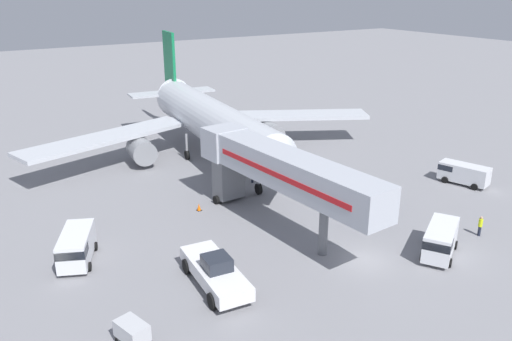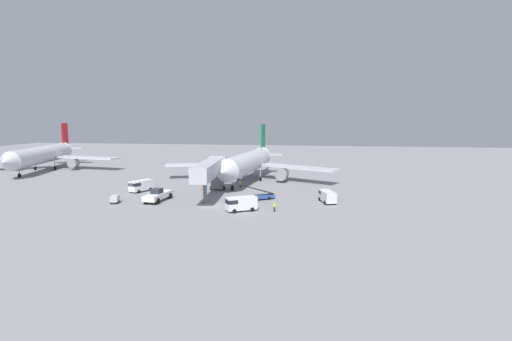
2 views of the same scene
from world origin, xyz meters
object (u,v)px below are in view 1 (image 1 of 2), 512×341
object	(u,v)px
service_van_far_center	(463,173)
safety_cone_bravo	(199,207)
service_van_rear_left	(440,240)
jet_bridge	(275,168)
pushback_tug	(215,272)
ground_crew_worker_midground	(252,174)
baggage_cart_outer_right	(132,332)
ground_crew_worker_foreground	(480,225)
airplane_at_gate	(210,121)
belt_loader_truck	(370,202)
safety_cone_alpha	(355,183)
service_van_near_left	(76,246)

from	to	relation	value
service_van_far_center	safety_cone_bravo	size ratio (longest dim) A/B	7.82
service_van_rear_left	jet_bridge	bearing A→B (deg)	126.14
pushback_tug	ground_crew_worker_midground	bearing A→B (deg)	51.22
service_van_rear_left	safety_cone_bravo	world-z (taller)	service_van_rear_left
baggage_cart_outer_right	ground_crew_worker_foreground	distance (m)	28.88
airplane_at_gate	safety_cone_bravo	bearing A→B (deg)	-121.21
baggage_cart_outer_right	safety_cone_bravo	world-z (taller)	baggage_cart_outer_right
airplane_at_gate	ground_crew_worker_foreground	world-z (taller)	airplane_at_gate
belt_loader_truck	safety_cone_alpha	distance (m)	5.91
service_van_far_center	baggage_cart_outer_right	world-z (taller)	service_van_far_center
pushback_tug	service_van_far_center	world-z (taller)	pushback_tug
service_van_near_left	ground_crew_worker_foreground	size ratio (longest dim) A/B	3.12
service_van_far_center	baggage_cart_outer_right	xyz separation A→B (m)	(-37.47, -6.58, -0.41)
pushback_tug	service_van_near_left	size ratio (longest dim) A/B	1.40
airplane_at_gate	jet_bridge	bearing A→B (deg)	-101.37
service_van_near_left	ground_crew_worker_foreground	world-z (taller)	service_van_near_left
airplane_at_gate	belt_loader_truck	world-z (taller)	airplane_at_gate
safety_cone_bravo	baggage_cart_outer_right	bearing A→B (deg)	-127.65
belt_loader_truck	service_van_near_left	world-z (taller)	belt_loader_truck
baggage_cart_outer_right	jet_bridge	bearing A→B (deg)	28.58
safety_cone_alpha	safety_cone_bravo	bearing A→B (deg)	169.90
airplane_at_gate	safety_cone_alpha	bearing A→B (deg)	-62.43
safety_cone_alpha	jet_bridge	bearing A→B (deg)	-164.15
jet_bridge	service_van_rear_left	size ratio (longest dim) A/B	3.93
service_van_rear_left	baggage_cart_outer_right	world-z (taller)	service_van_rear_left
airplane_at_gate	ground_crew_worker_midground	bearing A→B (deg)	-90.75
jet_bridge	baggage_cart_outer_right	distance (m)	18.16
belt_loader_truck	service_van_rear_left	bearing A→B (deg)	-99.58
safety_cone_alpha	service_van_rear_left	bearing A→B (deg)	-107.22
service_van_far_center	safety_cone_alpha	bearing A→B (deg)	151.36
pushback_tug	service_van_rear_left	xyz separation A→B (m)	(16.42, -5.24, 0.23)
airplane_at_gate	pushback_tug	size ratio (longest dim) A/B	5.69
service_van_rear_left	ground_crew_worker_foreground	xyz separation A→B (m)	(5.51, 0.49, -0.41)
service_van_far_center	ground_crew_worker_foreground	world-z (taller)	service_van_far_center
jet_bridge	pushback_tug	xyz separation A→B (m)	(-8.55, -5.53, -4.19)
service_van_near_left	safety_cone_bravo	distance (m)	12.37
service_van_rear_left	baggage_cart_outer_right	bearing A→B (deg)	174.22
ground_crew_worker_foreground	service_van_rear_left	bearing A→B (deg)	-174.89
pushback_tug	belt_loader_truck	size ratio (longest dim) A/B	1.23
airplane_at_gate	pushback_tug	world-z (taller)	airplane_at_gate
belt_loader_truck	service_van_near_left	bearing A→B (deg)	170.14
airplane_at_gate	service_van_rear_left	size ratio (longest dim) A/B	8.17
service_van_far_center	safety_cone_bravo	xyz separation A→B (m)	(-26.05, 8.23, -0.87)
pushback_tug	service_van_near_left	world-z (taller)	pushback_tug
pushback_tug	belt_loader_truck	world-z (taller)	belt_loader_truck
baggage_cart_outer_right	safety_cone_alpha	xyz separation A→B (m)	(27.73, 11.90, -0.52)
baggage_cart_outer_right	safety_cone_bravo	xyz separation A→B (m)	(11.42, 14.80, -0.45)
jet_bridge	service_van_far_center	xyz separation A→B (m)	(22.03, -1.83, -4.10)
belt_loader_truck	baggage_cart_outer_right	size ratio (longest dim) A/B	2.70
service_van_far_center	ground_crew_worker_midground	xyz separation A→B (m)	(-18.23, 11.67, -0.28)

